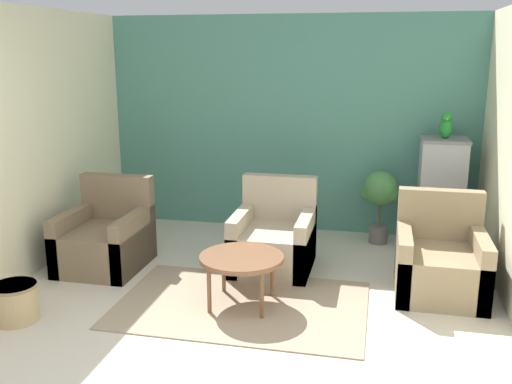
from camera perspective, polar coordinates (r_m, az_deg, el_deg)
The scene contains 11 objects.
wall_back_accent at distance 6.87m, azimuth 3.31°, elevation 6.71°, with size 4.50×0.06×2.55m.
wall_left at distance 5.98m, azimuth -21.34°, elevation 4.68°, with size 0.06×3.58×2.55m.
area_rug at distance 5.04m, azimuth -1.42°, elevation -11.15°, with size 2.14×1.41×0.01m.
coffee_table at distance 4.88m, azimuth -1.45°, elevation -6.84°, with size 0.72×0.72×0.45m.
armchair_left at distance 5.98m, azimuth -14.78°, elevation -4.64°, with size 0.77×0.85×0.89m.
armchair_right at distance 5.43m, azimuth 17.91°, elevation -6.78°, with size 0.77×0.85×0.89m.
armchair_middle at distance 5.76m, azimuth 1.81°, elevation -4.89°, with size 0.77×0.85×0.89m.
birdcage at distance 6.52m, azimuth 17.94°, elevation -0.35°, with size 0.55×0.55×1.23m.
parrot at distance 6.39m, azimuth 18.45°, elevation 6.26°, with size 0.13×0.24×0.28m.
potted_plant at distance 6.55m, azimuth 12.29°, elevation -0.18°, with size 0.43×0.39×0.84m.
wicker_basket at distance 5.09m, azimuth -22.95°, elevation -10.03°, with size 0.37×0.37×0.31m.
Camera 1 is at (1.09, -3.11, 2.15)m, focal length 40.00 mm.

